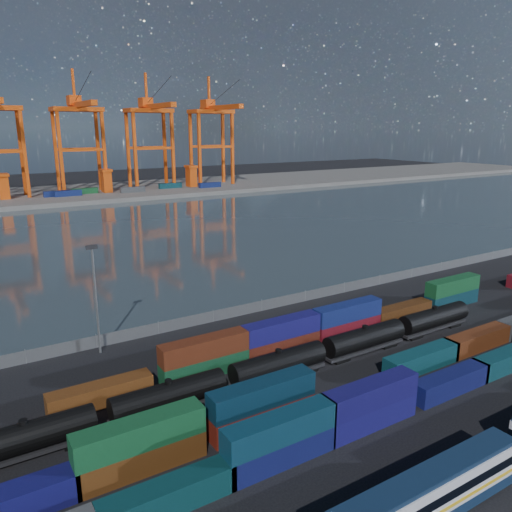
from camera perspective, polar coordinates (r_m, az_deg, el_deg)
ground at (r=72.39m, az=12.95°, el=-12.84°), size 700.00×700.00×0.00m
harbor_water at (r=160.23m, az=-14.30°, el=2.27°), size 700.00×700.00×0.00m
far_quay at (r=260.94m, az=-21.48°, el=6.54°), size 700.00×70.00×2.00m
container_row_south at (r=68.77m, az=20.77°, el=-13.20°), size 140.08×2.53×5.39m
container_row_mid at (r=76.98m, az=20.24°, el=-9.87°), size 142.07×2.62×5.58m
container_row_north at (r=82.60m, az=10.37°, el=-7.49°), size 142.81×2.55×5.43m
tanker_string at (r=64.31m, az=-3.31°, el=-13.93°), size 91.83×3.08×4.40m
waterfront_fence at (r=92.03m, az=0.66°, el=-5.70°), size 160.12×0.12×2.20m
yard_light_mast at (r=76.40m, az=-17.87°, el=-4.13°), size 1.60×0.40×16.60m
gantry_cranes at (r=251.29m, az=-23.67°, el=14.11°), size 197.64×43.46×58.85m
quay_containers at (r=244.65m, az=-23.41°, el=6.42°), size 172.58×10.99×2.60m
straddle_carriers at (r=249.96m, az=-21.75°, el=7.78°), size 140.00×7.00×11.10m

